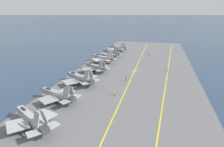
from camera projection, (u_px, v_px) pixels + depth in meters
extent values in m
plane|color=navy|center=(135.00, 71.00, 93.93)|extent=(2000.00, 2000.00, 0.00)
cube|color=slate|center=(135.00, 71.00, 93.86)|extent=(172.91, 54.33, 0.40)
cube|color=yellow|center=(167.00, 73.00, 90.44)|extent=(155.33, 10.20, 0.01)
cube|color=yellow|center=(135.00, 71.00, 93.80)|extent=(155.62, 0.36, 0.01)
cube|color=#9EA3A8|center=(30.00, 117.00, 48.60)|extent=(8.06, 11.52, 1.63)
cone|color=#5B5E60|center=(19.00, 107.00, 53.58)|extent=(2.58, 2.84, 1.55)
cube|color=#38383A|center=(44.00, 130.00, 43.50)|extent=(2.67, 2.72, 1.39)
ellipsoid|color=#232D38|center=(23.00, 109.00, 50.96)|extent=(2.39, 3.07, 0.90)
cube|color=#9EA3A8|center=(18.00, 125.00, 46.37)|extent=(7.18, 7.16, 0.28)
cube|color=#9EA3A8|center=(43.00, 115.00, 50.57)|extent=(6.17, 6.63, 0.28)
cube|color=#9EA3A8|center=(36.00, 119.00, 43.09)|extent=(2.12, 2.55, 3.32)
cube|color=#9EA3A8|center=(44.00, 116.00, 44.22)|extent=(2.12, 2.55, 3.32)
cube|color=#9EA3A8|center=(33.00, 133.00, 42.38)|extent=(3.67, 3.64, 0.20)
cube|color=#9EA3A8|center=(52.00, 125.00, 45.32)|extent=(3.49, 3.26, 0.20)
cylinder|color=#B2B2B7|center=(23.00, 116.00, 52.28)|extent=(0.16, 0.16, 1.62)
cylinder|color=black|center=(24.00, 118.00, 52.44)|extent=(0.51, 0.63, 0.60)
cylinder|color=#B2B2B7|center=(28.00, 127.00, 47.47)|extent=(0.16, 0.16, 1.62)
cylinder|color=black|center=(29.00, 129.00, 47.63)|extent=(0.51, 0.63, 0.60)
cylinder|color=#B2B2B7|center=(38.00, 123.00, 48.99)|extent=(0.16, 0.16, 1.62)
cylinder|color=black|center=(38.00, 125.00, 49.14)|extent=(0.51, 0.63, 0.60)
cube|color=#93999E|center=(56.00, 94.00, 61.89)|extent=(5.78, 11.52, 1.63)
cone|color=#5B5E60|center=(42.00, 89.00, 65.61)|extent=(2.25, 2.63, 1.55)
cube|color=#38383A|center=(72.00, 99.00, 58.09)|extent=(2.43, 2.45, 1.38)
ellipsoid|color=#232D38|center=(48.00, 89.00, 63.60)|extent=(1.87, 2.98, 0.90)
cube|color=#93999E|center=(49.00, 99.00, 59.34)|extent=(6.82, 6.90, 0.28)
cube|color=#93999E|center=(65.00, 92.00, 64.33)|extent=(5.38, 5.64, 0.28)
cube|color=#93999E|center=(66.00, 92.00, 57.41)|extent=(1.65, 2.39, 2.89)
cube|color=#93999E|center=(71.00, 90.00, 58.75)|extent=(1.65, 2.39, 2.89)
cube|color=#93999E|center=(65.00, 102.00, 56.62)|extent=(3.55, 3.35, 0.20)
cube|color=#93999E|center=(76.00, 96.00, 60.08)|extent=(3.18, 2.72, 0.20)
cylinder|color=#B2B2B7|center=(48.00, 95.00, 64.78)|extent=(0.16, 0.16, 1.71)
cylinder|color=black|center=(48.00, 97.00, 64.95)|extent=(0.42, 0.64, 0.60)
cylinder|color=#B2B2B7|center=(56.00, 101.00, 60.87)|extent=(0.16, 0.16, 1.71)
cylinder|color=black|center=(56.00, 103.00, 61.04)|extent=(0.42, 0.64, 0.60)
cylinder|color=#B2B2B7|center=(62.00, 98.00, 62.65)|extent=(0.16, 0.16, 1.71)
cylinder|color=black|center=(62.00, 100.00, 62.82)|extent=(0.42, 0.64, 0.60)
cube|color=#93999E|center=(79.00, 77.00, 76.98)|extent=(8.10, 11.50, 1.82)
cone|color=#5B5E60|center=(69.00, 73.00, 81.87)|extent=(2.70, 2.90, 1.72)
cube|color=#38383A|center=(91.00, 82.00, 71.96)|extent=(2.84, 2.81, 1.54)
ellipsoid|color=#232D38|center=(73.00, 73.00, 79.27)|extent=(2.44, 3.09, 1.00)
cube|color=#93999E|center=(71.00, 81.00, 74.35)|extent=(7.86, 7.87, 0.28)
cube|color=#93999E|center=(88.00, 77.00, 79.40)|extent=(7.13, 6.88, 0.28)
cube|color=#93999E|center=(86.00, 75.00, 71.45)|extent=(2.09, 2.52, 3.30)
cube|color=#93999E|center=(91.00, 74.00, 72.72)|extent=(2.09, 2.52, 3.30)
cube|color=#93999E|center=(85.00, 83.00, 70.77)|extent=(3.65, 3.62, 0.20)
cube|color=#93999E|center=(95.00, 80.00, 73.84)|extent=(3.47, 3.22, 0.20)
cylinder|color=#B2B2B7|center=(73.00, 79.00, 80.63)|extent=(0.16, 0.16, 1.56)
cylinder|color=black|center=(73.00, 80.00, 80.77)|extent=(0.50, 0.63, 0.60)
cylinder|color=#B2B2B7|center=(78.00, 83.00, 75.79)|extent=(0.16, 0.16, 1.56)
cylinder|color=black|center=(78.00, 84.00, 75.94)|extent=(0.50, 0.63, 0.60)
cylinder|color=#B2B2B7|center=(84.00, 81.00, 77.49)|extent=(0.16, 0.16, 1.56)
cylinder|color=black|center=(84.00, 83.00, 77.63)|extent=(0.50, 0.63, 0.60)
cube|color=gray|center=(94.00, 66.00, 92.40)|extent=(7.69, 10.22, 1.54)
cone|color=#5B5E60|center=(86.00, 64.00, 97.07)|extent=(2.42, 2.60, 1.47)
cube|color=#38383A|center=(104.00, 69.00, 87.62)|extent=(2.50, 2.52, 1.31)
ellipsoid|color=#232D38|center=(90.00, 63.00, 94.62)|extent=(2.26, 2.75, 0.85)
cube|color=gray|center=(88.00, 69.00, 89.99)|extent=(7.42, 7.49, 0.28)
cube|color=gray|center=(101.00, 66.00, 94.57)|extent=(7.02, 6.57, 0.28)
cube|color=gray|center=(100.00, 64.00, 87.26)|extent=(1.99, 2.30, 3.06)
cube|color=gray|center=(103.00, 64.00, 88.29)|extent=(1.99, 2.30, 3.06)
cube|color=gray|center=(99.00, 70.00, 86.57)|extent=(3.50, 3.49, 0.20)
cube|color=gray|center=(107.00, 68.00, 89.33)|extent=(3.44, 3.11, 0.20)
cylinder|color=#B2B2B7|center=(89.00, 68.00, 95.86)|extent=(0.16, 0.16, 1.51)
cylinder|color=black|center=(89.00, 69.00, 96.00)|extent=(0.52, 0.62, 0.60)
cylinder|color=#B2B2B7|center=(94.00, 71.00, 91.37)|extent=(0.16, 0.16, 1.51)
cylinder|color=black|center=(94.00, 71.00, 91.51)|extent=(0.52, 0.62, 0.60)
cylinder|color=#B2B2B7|center=(98.00, 70.00, 92.74)|extent=(0.16, 0.16, 1.51)
cylinder|color=black|center=(98.00, 71.00, 92.88)|extent=(0.52, 0.62, 0.60)
cube|color=#A8AAAF|center=(102.00, 58.00, 107.97)|extent=(7.42, 11.40, 1.60)
cone|color=#5B5E60|center=(93.00, 56.00, 112.59)|extent=(2.46, 2.76, 1.52)
cube|color=#38383A|center=(112.00, 60.00, 103.23)|extent=(2.57, 2.63, 1.36)
ellipsoid|color=#232D38|center=(97.00, 55.00, 110.15)|extent=(2.23, 3.01, 0.88)
cube|color=#A8AAAF|center=(98.00, 60.00, 105.49)|extent=(7.42, 7.42, 0.28)
cube|color=#A8AAAF|center=(107.00, 58.00, 110.22)|extent=(6.45, 6.49, 0.28)
cube|color=#A8AAAF|center=(109.00, 55.00, 102.83)|extent=(1.91, 2.44, 2.80)
cube|color=#A8AAAF|center=(111.00, 55.00, 103.99)|extent=(1.91, 2.44, 2.80)
cube|color=#A8AAAF|center=(108.00, 60.00, 102.03)|extent=(3.63, 3.56, 0.20)
cube|color=#A8AAAF|center=(114.00, 59.00, 105.08)|extent=(3.41, 3.12, 0.20)
cylinder|color=#B2B2B7|center=(96.00, 59.00, 111.44)|extent=(0.16, 0.16, 1.76)
cylinder|color=black|center=(96.00, 60.00, 111.62)|extent=(0.49, 0.63, 0.60)
cylinder|color=#B2B2B7|center=(102.00, 61.00, 106.90)|extent=(0.16, 0.16, 1.76)
cylinder|color=black|center=(102.00, 62.00, 107.08)|extent=(0.49, 0.63, 0.60)
cylinder|color=#B2B2B7|center=(105.00, 61.00, 108.45)|extent=(0.16, 0.16, 1.76)
cylinder|color=black|center=(105.00, 62.00, 108.63)|extent=(0.49, 0.63, 0.60)
cube|color=gray|center=(110.00, 52.00, 121.66)|extent=(8.10, 10.31, 1.75)
cone|color=#5B5E60|center=(103.00, 50.00, 126.47)|extent=(2.61, 2.73, 1.66)
cube|color=#38383A|center=(118.00, 54.00, 116.75)|extent=(2.71, 2.68, 1.48)
ellipsoid|color=#232D38|center=(107.00, 50.00, 123.92)|extent=(2.41, 2.82, 0.96)
cube|color=gray|center=(106.00, 54.00, 119.58)|extent=(6.77, 6.74, 0.28)
cube|color=gray|center=(114.00, 52.00, 123.53)|extent=(6.14, 6.31, 0.28)
cube|color=gray|center=(115.00, 50.00, 116.34)|extent=(2.01, 2.29, 2.94)
cube|color=gray|center=(117.00, 49.00, 117.48)|extent=(2.01, 2.29, 2.94)
cube|color=gray|center=(114.00, 54.00, 115.67)|extent=(3.50, 3.52, 0.20)
cube|color=gray|center=(120.00, 53.00, 118.49)|extent=(3.46, 3.17, 0.20)
cylinder|color=#B2B2B7|center=(106.00, 54.00, 125.26)|extent=(0.16, 0.16, 1.68)
cylinder|color=black|center=(106.00, 55.00, 125.43)|extent=(0.53, 0.62, 0.60)
cylinder|color=#B2B2B7|center=(110.00, 55.00, 120.60)|extent=(0.16, 0.16, 1.68)
cylinder|color=black|center=(110.00, 56.00, 120.76)|extent=(0.53, 0.62, 0.60)
cylinder|color=#B2B2B7|center=(113.00, 55.00, 122.11)|extent=(0.16, 0.16, 1.68)
cylinder|color=black|center=(113.00, 56.00, 122.27)|extent=(0.53, 0.62, 0.60)
cube|color=#A8AAAF|center=(117.00, 47.00, 135.85)|extent=(6.83, 11.19, 1.79)
cone|color=#5B5E60|center=(109.00, 46.00, 140.02)|extent=(2.51, 2.73, 1.70)
cube|color=#38383A|center=(125.00, 49.00, 131.59)|extent=(2.69, 2.61, 1.52)
ellipsoid|color=#232D38|center=(113.00, 45.00, 137.77)|extent=(2.15, 2.97, 0.98)
cube|color=#A8AAAF|center=(114.00, 49.00, 133.03)|extent=(7.70, 7.62, 0.28)
cube|color=#A8AAAF|center=(121.00, 47.00, 138.55)|extent=(6.80, 6.19, 0.28)
cube|color=#A8AAAF|center=(123.00, 45.00, 131.00)|extent=(1.73, 2.34, 2.58)
cube|color=#A8AAAF|center=(124.00, 45.00, 132.36)|extent=(1.73, 2.34, 2.58)
cube|color=#A8AAAF|center=(122.00, 49.00, 130.22)|extent=(3.56, 3.44, 0.20)
cube|color=#A8AAAF|center=(127.00, 48.00, 133.54)|extent=(3.32, 2.91, 0.20)
cylinder|color=#B2B2B7|center=(112.00, 49.00, 139.08)|extent=(0.16, 0.16, 1.89)
cylinder|color=black|center=(112.00, 50.00, 139.28)|extent=(0.47, 0.63, 0.60)
cylinder|color=#B2B2B7|center=(117.00, 50.00, 134.78)|extent=(0.16, 0.16, 1.89)
cylinder|color=black|center=(117.00, 51.00, 134.98)|extent=(0.47, 0.63, 0.60)
cylinder|color=#B2B2B7|center=(119.00, 50.00, 136.60)|extent=(0.16, 0.16, 1.89)
cylinder|color=black|center=(119.00, 51.00, 136.79)|extent=(0.47, 0.63, 0.60)
cylinder|color=#232328|center=(149.00, 55.00, 123.84)|extent=(0.24, 0.24, 0.84)
cube|color=#284CB2|center=(149.00, 54.00, 123.62)|extent=(0.44, 0.36, 0.57)
sphere|color=#9E7051|center=(149.00, 53.00, 123.49)|extent=(0.22, 0.22, 0.22)
sphere|color=#284CB2|center=(149.00, 53.00, 123.47)|extent=(0.24, 0.24, 0.24)
cylinder|color=#4C473D|center=(126.00, 80.00, 80.15)|extent=(0.24, 0.24, 0.90)
cube|color=purple|center=(126.00, 78.00, 79.93)|extent=(0.31, 0.41, 0.54)
sphere|color=beige|center=(126.00, 77.00, 79.81)|extent=(0.22, 0.22, 0.22)
sphere|color=purple|center=(126.00, 77.00, 79.79)|extent=(0.24, 0.24, 0.24)
cylinder|color=#383328|center=(115.00, 94.00, 66.48)|extent=(0.24, 0.24, 0.90)
cube|color=yellow|center=(115.00, 92.00, 66.26)|extent=(0.39, 0.28, 0.56)
sphere|color=beige|center=(115.00, 91.00, 66.13)|extent=(0.22, 0.22, 0.22)
sphere|color=yellow|center=(115.00, 91.00, 66.11)|extent=(0.24, 0.24, 0.24)
cylinder|color=#383328|center=(167.00, 71.00, 91.57)|extent=(0.24, 0.24, 0.82)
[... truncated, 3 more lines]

